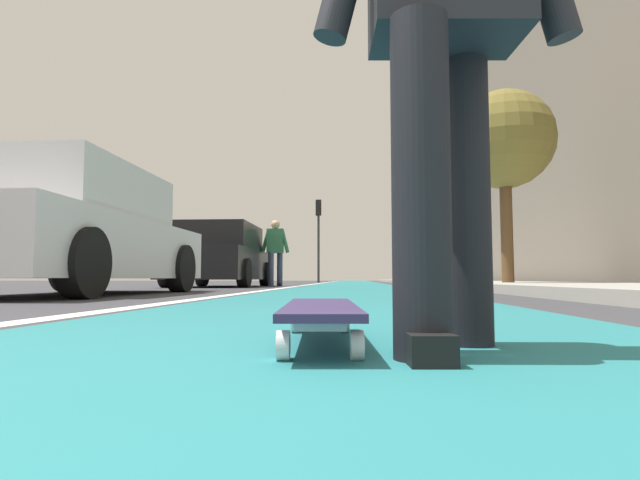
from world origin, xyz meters
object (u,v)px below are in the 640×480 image
Objects in this scene: parked_car_near at (74,234)px; traffic_light at (318,225)px; skateboard at (320,312)px; street_tree_mid at (504,141)px; pedestrian_distant at (275,248)px; parked_car_mid at (221,257)px.

parked_car_near is 1.00× the size of traffic_light.
skateboard is 0.20× the size of traffic_light.
street_tree_mid is 2.34× the size of pedestrian_distant.
parked_car_near is 6.19m from parked_car_mid.
pedestrian_distant is at bearing -50.84° from parked_car_mid.
street_tree_mid is at bearing -105.75° from parked_car_mid.
traffic_light is at bearing 4.09° from skateboard.
parked_car_mid is at bearing 74.25° from street_tree_mid.
pedestrian_distant is (11.48, 1.93, 0.88)m from skateboard.
parked_car_mid is at bearing 16.41° from skateboard.
skateboard is 9.74m from street_tree_mid.
skateboard is at bearing -163.59° from parked_car_mid.
pedestrian_distant is at bearing 9.56° from skateboard.
parked_car_mid is (6.19, -0.13, -0.02)m from parked_car_near.
pedestrian_distant is at bearing 61.80° from street_tree_mid.
parked_car_mid is 6.82m from street_tree_mid.
street_tree_mid is (-15.54, -4.84, 0.03)m from traffic_light.
skateboard is 0.20× the size of parked_car_near.
parked_car_near is at bearing 125.05° from street_tree_mid.
street_tree_mid is at bearing -19.46° from skateboard.
parked_car_mid is at bearing 174.36° from traffic_light.
parked_car_mid reaches higher than skateboard.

